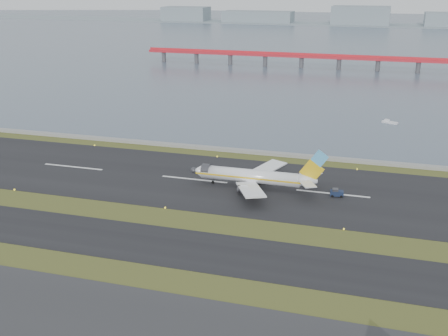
{
  "coord_description": "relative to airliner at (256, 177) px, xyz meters",
  "views": [
    {
      "loc": [
        52.17,
        -115.11,
        56.2
      ],
      "look_at": [
        11.4,
        22.0,
        7.34
      ],
      "focal_mm": 45.0,
      "sensor_mm": 36.0,
      "label": 1
    }
  ],
  "objects": [
    {
      "name": "airliner",
      "position": [
        0.0,
        0.0,
        0.0
      ],
      "size": [
        38.52,
        32.89,
        12.8
      ],
      "color": "white",
      "rests_on": "ground"
    },
    {
      "name": "workboat_near",
      "position": [
        34.79,
        87.12,
        -2.97
      ],
      "size": [
        6.57,
        4.17,
        1.53
      ],
      "rotation": [
        0.0,
        0.0,
        -0.38
      ],
      "color": "silver",
      "rests_on": "ground"
    },
    {
      "name": "taxiway_strip",
      "position": [
        -18.71,
        -40.29,
        -3.41
      ],
      "size": [
        1000.0,
        18.0,
        0.1
      ],
      "primitive_type": "cube",
      "color": "black",
      "rests_on": "ground"
    },
    {
      "name": "far_shoreline",
      "position": [
        -5.09,
        591.71,
        2.61
      ],
      "size": [
        1400.0,
        80.0,
        60.5
      ],
      "color": "gray",
      "rests_on": "ground"
    },
    {
      "name": "seawall",
      "position": [
        -18.71,
        31.71,
        -2.96
      ],
      "size": [
        1000.0,
        2.5,
        1.0
      ],
      "primitive_type": "cube",
      "color": "gray",
      "rests_on": "ground"
    },
    {
      "name": "bay_water",
      "position": [
        -18.71,
        431.71,
        -3.46
      ],
      "size": [
        1400.0,
        800.0,
        1.3
      ],
      "primitive_type": "cube",
      "color": "#4B586C",
      "rests_on": "ground"
    },
    {
      "name": "runway_strip",
      "position": [
        -18.71,
        1.71,
        -3.41
      ],
      "size": [
        1000.0,
        45.0,
        0.1
      ],
      "primitive_type": "cube",
      "color": "black",
      "rests_on": "ground"
    },
    {
      "name": "pushback_tug",
      "position": [
        22.45,
        0.08,
        -2.37
      ],
      "size": [
        3.75,
        2.51,
        2.25
      ],
      "rotation": [
        0.0,
        0.0,
        0.14
      ],
      "color": "#16213C",
      "rests_on": "ground"
    },
    {
      "name": "red_pier",
      "position": [
        1.29,
        221.71,
        3.82
      ],
      "size": [
        260.0,
        5.0,
        10.2
      ],
      "color": "red",
      "rests_on": "ground"
    },
    {
      "name": "ground",
      "position": [
        -18.71,
        -28.29,
        -3.46
      ],
      "size": [
        1000.0,
        1000.0,
        0.0
      ],
      "primitive_type": "plane",
      "color": "#384619",
      "rests_on": "ground"
    }
  ]
}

